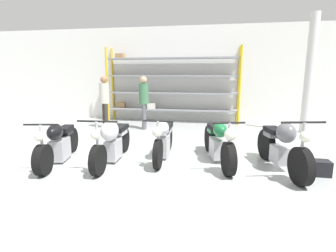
# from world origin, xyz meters

# --- Properties ---
(ground_plane) EXTENTS (30.00, 30.00, 0.00)m
(ground_plane) POSITION_xyz_m (0.00, 0.00, 0.00)
(ground_plane) COLOR #B2B7B7
(back_wall) EXTENTS (30.00, 0.08, 3.60)m
(back_wall) POSITION_xyz_m (0.00, 5.18, 1.80)
(back_wall) COLOR white
(back_wall) RESTS_ON ground_plane
(shelving_rack) EXTENTS (5.05, 0.63, 2.81)m
(shelving_rack) POSITION_xyz_m (-0.75, 4.81, 1.41)
(shelving_rack) COLOR gold
(shelving_rack) RESTS_ON ground_plane
(support_pillar) EXTENTS (0.28, 0.28, 3.60)m
(support_pillar) POSITION_xyz_m (3.80, 3.65, 1.80)
(support_pillar) COLOR silver
(support_pillar) RESTS_ON ground_plane
(motorcycle_black) EXTENTS (0.72, 2.04, 0.94)m
(motorcycle_black) POSITION_xyz_m (-2.19, -0.32, 0.39)
(motorcycle_black) COLOR black
(motorcycle_black) RESTS_ON ground_plane
(motorcycle_white) EXTENTS (0.75, 2.09, 1.01)m
(motorcycle_white) POSITION_xyz_m (-1.08, -0.13, 0.45)
(motorcycle_white) COLOR black
(motorcycle_white) RESTS_ON ground_plane
(motorcycle_silver) EXTENTS (0.59, 1.94, 0.95)m
(motorcycle_silver) POSITION_xyz_m (-0.07, 0.30, 0.43)
(motorcycle_silver) COLOR black
(motorcycle_silver) RESTS_ON ground_plane
(motorcycle_green) EXTENTS (0.78, 2.12, 0.98)m
(motorcycle_green) POSITION_xyz_m (1.09, 0.25, 0.42)
(motorcycle_green) COLOR black
(motorcycle_green) RESTS_ON ground_plane
(motorcycle_grey) EXTENTS (0.79, 2.01, 1.07)m
(motorcycle_grey) POSITION_xyz_m (2.26, -0.04, 0.47)
(motorcycle_grey) COLOR black
(motorcycle_grey) RESTS_ON ground_plane
(person_browsing) EXTENTS (0.37, 0.37, 1.75)m
(person_browsing) POSITION_xyz_m (-1.32, 3.25, 1.03)
(person_browsing) COLOR #595960
(person_browsing) RESTS_ON ground_plane
(person_near_rack) EXTENTS (0.45, 0.45, 1.75)m
(person_near_rack) POSITION_xyz_m (-2.66, 3.17, 1.04)
(person_near_rack) COLOR #38332D
(person_near_rack) RESTS_ON ground_plane
(toolbox) EXTENTS (0.44, 0.26, 0.28)m
(toolbox) POSITION_xyz_m (2.86, -0.18, 0.14)
(toolbox) COLOR black
(toolbox) RESTS_ON ground_plane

